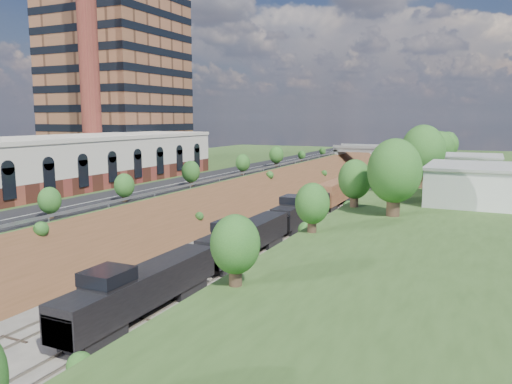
% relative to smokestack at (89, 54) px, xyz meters
% --- Properties ---
extents(platform_left, '(44.00, 180.00, 5.00)m').
position_rel_smokestack_xyz_m(platform_left, '(3.00, 4.00, -22.50)').
color(platform_left, '#334E20').
rests_on(platform_left, ground).
extents(embankment_left, '(10.00, 180.00, 10.00)m').
position_rel_smokestack_xyz_m(embankment_left, '(25.00, 4.00, -25.00)').
color(embankment_left, brown).
rests_on(embankment_left, ground).
extents(embankment_right, '(10.00, 180.00, 10.00)m').
position_rel_smokestack_xyz_m(embankment_right, '(47.00, 4.00, -25.00)').
color(embankment_right, brown).
rests_on(embankment_right, ground).
extents(rail_left_track, '(1.58, 180.00, 0.18)m').
position_rel_smokestack_xyz_m(rail_left_track, '(33.40, 4.00, -24.91)').
color(rail_left_track, gray).
rests_on(rail_left_track, ground).
extents(rail_right_track, '(1.58, 180.00, 0.18)m').
position_rel_smokestack_xyz_m(rail_right_track, '(38.60, 4.00, -24.91)').
color(rail_right_track, gray).
rests_on(rail_right_track, ground).
extents(road, '(8.00, 180.00, 0.10)m').
position_rel_smokestack_xyz_m(road, '(20.50, 4.00, -19.95)').
color(road, black).
rests_on(road, platform_left).
extents(guardrail, '(0.10, 171.00, 0.70)m').
position_rel_smokestack_xyz_m(guardrail, '(24.60, 3.80, -19.45)').
color(guardrail, '#99999E').
rests_on(guardrail, platform_left).
extents(commercial_building, '(14.30, 62.30, 7.00)m').
position_rel_smokestack_xyz_m(commercial_building, '(8.00, -18.00, -16.49)').
color(commercial_building, brown).
rests_on(commercial_building, platform_left).
extents(highrise_tower, '(22.00, 22.00, 53.90)m').
position_rel_smokestack_xyz_m(highrise_tower, '(-8.00, 16.00, 7.88)').
color(highrise_tower, brown).
rests_on(highrise_tower, platform_left).
extents(smokestack, '(3.20, 3.20, 40.00)m').
position_rel_smokestack_xyz_m(smokestack, '(0.00, 0.00, 0.00)').
color(smokestack, brown).
rests_on(smokestack, platform_left).
extents(overpass, '(24.50, 8.30, 7.40)m').
position_rel_smokestack_xyz_m(overpass, '(36.00, 66.00, -20.08)').
color(overpass, gray).
rests_on(overpass, ground).
extents(white_building_near, '(9.00, 12.00, 4.00)m').
position_rel_smokestack_xyz_m(white_building_near, '(59.50, -4.00, -18.00)').
color(white_building_near, silver).
rests_on(white_building_near, platform_right).
extents(white_building_far, '(8.00, 10.00, 3.60)m').
position_rel_smokestack_xyz_m(white_building_far, '(59.00, 18.00, -18.20)').
color(white_building_far, silver).
rests_on(white_building_far, platform_right).
extents(tree_right_large, '(5.25, 5.25, 7.61)m').
position_rel_smokestack_xyz_m(tree_right_large, '(53.00, -16.00, -15.62)').
color(tree_right_large, '#473323').
rests_on(tree_right_large, platform_right).
extents(tree_left_crest, '(2.45, 2.45, 3.55)m').
position_rel_smokestack_xyz_m(tree_left_crest, '(24.20, -36.00, -17.96)').
color(tree_left_crest, '#473323').
rests_on(tree_left_crest, platform_left).
extents(freight_train, '(2.73, 140.14, 4.55)m').
position_rel_smokestack_xyz_m(freight_train, '(38.60, 28.07, -22.59)').
color(freight_train, black).
rests_on(freight_train, ground).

